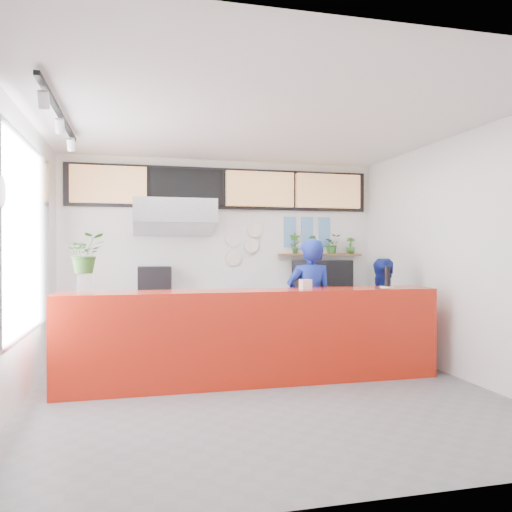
{
  "coord_description": "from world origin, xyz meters",
  "views": [
    {
      "loc": [
        -1.36,
        -5.34,
        1.56
      ],
      "look_at": [
        0.1,
        0.7,
        1.5
      ],
      "focal_mm": 35.0,
      "sensor_mm": 36.0,
      "label": 1
    }
  ],
  "objects_px": {
    "panini_oven": "(154,281)",
    "staff_right": "(380,312)",
    "staff_center": "(310,304)",
    "espresso_machine": "(322,276)",
    "service_counter": "(254,336)",
    "pepper_mill": "(387,276)"
  },
  "relations": [
    {
      "from": "espresso_machine",
      "to": "staff_right",
      "type": "xyz_separation_m",
      "value": [
        0.33,
        -1.33,
        -0.43
      ]
    },
    {
      "from": "staff_center",
      "to": "pepper_mill",
      "type": "bearing_deg",
      "value": 148.89
    },
    {
      "from": "pepper_mill",
      "to": "staff_center",
      "type": "bearing_deg",
      "value": 147.85
    },
    {
      "from": "service_counter",
      "to": "staff_center",
      "type": "height_order",
      "value": "staff_center"
    },
    {
      "from": "pepper_mill",
      "to": "service_counter",
      "type": "bearing_deg",
      "value": 179.49
    },
    {
      "from": "staff_center",
      "to": "staff_right",
      "type": "distance_m",
      "value": 1.01
    },
    {
      "from": "panini_oven",
      "to": "espresso_machine",
      "type": "relative_size",
      "value": 0.6
    },
    {
      "from": "panini_oven",
      "to": "staff_center",
      "type": "distance_m",
      "value": 2.38
    },
    {
      "from": "service_counter",
      "to": "panini_oven",
      "type": "bearing_deg",
      "value": 121.33
    },
    {
      "from": "panini_oven",
      "to": "staff_center",
      "type": "bearing_deg",
      "value": -32.61
    },
    {
      "from": "service_counter",
      "to": "panini_oven",
      "type": "relative_size",
      "value": 9.37
    },
    {
      "from": "staff_center",
      "to": "staff_right",
      "type": "xyz_separation_m",
      "value": [
        1.0,
        -0.05,
        -0.13
      ]
    },
    {
      "from": "panini_oven",
      "to": "pepper_mill",
      "type": "relative_size",
      "value": 1.9
    },
    {
      "from": "staff_right",
      "to": "service_counter",
      "type": "bearing_deg",
      "value": 11.82
    },
    {
      "from": "service_counter",
      "to": "staff_center",
      "type": "bearing_deg",
      "value": 30.13
    },
    {
      "from": "service_counter",
      "to": "panini_oven",
      "type": "distance_m",
      "value": 2.18
    },
    {
      "from": "service_counter",
      "to": "espresso_machine",
      "type": "relative_size",
      "value": 5.62
    },
    {
      "from": "staff_right",
      "to": "pepper_mill",
      "type": "xyz_separation_m",
      "value": [
        -0.16,
        -0.48,
        0.51
      ]
    },
    {
      "from": "panini_oven",
      "to": "staff_right",
      "type": "height_order",
      "value": "staff_right"
    },
    {
      "from": "staff_right",
      "to": "pepper_mill",
      "type": "distance_m",
      "value": 0.72
    },
    {
      "from": "panini_oven",
      "to": "staff_right",
      "type": "relative_size",
      "value": 0.33
    },
    {
      "from": "espresso_machine",
      "to": "staff_right",
      "type": "relative_size",
      "value": 0.55
    }
  ]
}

